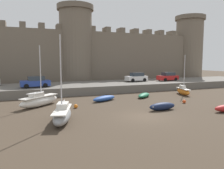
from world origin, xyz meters
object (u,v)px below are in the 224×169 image
Objects in this scene: rowboat_midflat_left at (162,106)px; mooring_buoy_mid_mud at (184,101)px; car_quay_east at (136,77)px; car_quay_centre_east at (168,77)px; sailboat_foreground_right at (62,114)px; rowboat_near_channel_left at (144,95)px; rowboat_near_channel_right at (104,98)px; mooring_buoy_near_channel at (76,106)px; sailboat_midflat_centre at (183,91)px; sailboat_foreground_left at (39,100)px; car_quay_west at (35,82)px.

mooring_buoy_mid_mud is (4.57, 2.13, -0.20)m from rowboat_midflat_left.
car_quay_centre_east is at bearing -8.85° from car_quay_east.
rowboat_midflat_left is 10.25m from sailboat_foreground_right.
car_quay_east is (16.50, 18.09, 1.34)m from sailboat_foreground_right.
rowboat_midflat_left is 5.04m from mooring_buoy_mid_mud.
car_quay_east is (4.10, 9.90, 1.68)m from rowboat_near_channel_left.
rowboat_near_channel_right is 9.00× the size of mooring_buoy_near_channel.
sailboat_foreground_right is at bearing -146.55° from rowboat_near_channel_left.
rowboat_near_channel_right is at bearing 149.67° from mooring_buoy_mid_mud.
mooring_buoy_mid_mud is at bearing 10.70° from sailboat_foreground_right.
sailboat_midflat_centre is (12.70, 0.54, 0.23)m from rowboat_near_channel_right.
rowboat_near_channel_left is 13.81m from sailboat_foreground_left.
sailboat_midflat_centre is at bearing 40.35° from rowboat_midflat_left.
sailboat_midflat_centre is at bearing -112.38° from car_quay_centre_east.
car_quay_west is at bearing 135.58° from rowboat_near_channel_right.
car_quay_centre_east is (22.78, 17.12, 1.34)m from sailboat_foreground_right.
rowboat_midflat_left is 0.44× the size of sailboat_foreground_right.
car_quay_west and car_quay_centre_east have the same top height.
mooring_buoy_mid_mud is at bearing -37.81° from car_quay_west.
rowboat_near_channel_right is 7.81m from sailboat_foreground_left.
mooring_buoy_mid_mud is 12.79m from mooring_buoy_near_channel.
mooring_buoy_near_channel is at bearing -146.47° from rowboat_near_channel_right.
mooring_buoy_near_channel is at bearing -162.01° from rowboat_near_channel_left.
rowboat_near_channel_left is 0.54× the size of sailboat_midflat_centre.
mooring_buoy_near_channel is 11.22m from car_quay_west.
sailboat_foreground_left is 16.79m from mooring_buoy_mid_mud.
sailboat_foreground_right reaches higher than mooring_buoy_mid_mud.
car_quay_west is at bearing 160.87° from sailboat_midflat_centre.
sailboat_midflat_centre is at bearing 2.46° from rowboat_near_channel_right.
car_quay_east is 18.11m from car_quay_west.
rowboat_midflat_left is 7.34× the size of mooring_buoy_mid_mud.
rowboat_midflat_left is 7.23× the size of mooring_buoy_near_channel.
sailboat_foreground_left is (-11.59, 6.64, 0.25)m from rowboat_midflat_left.
sailboat_midflat_centre is 1.39× the size of car_quay_west.
rowboat_near_channel_left is at bearing 33.45° from sailboat_foreground_right.
mooring_buoy_mid_mud is at bearing -128.58° from sailboat_midflat_centre.
rowboat_near_channel_left is at bearing -139.32° from car_quay_centre_east.
mooring_buoy_near_channel is (3.54, -2.44, -0.45)m from sailboat_foreground_left.
sailboat_foreground_right is 15.48m from car_quay_west.
car_quay_east is (1.72, 15.30, 1.79)m from mooring_buoy_mid_mud.
mooring_buoy_near_channel is 0.10× the size of car_quay_west.
car_quay_east is (17.88, 10.79, 1.33)m from sailboat_foreground_left.
sailboat_foreground_right is 1.05× the size of sailboat_foreground_left.
car_quay_east is at bearing 45.91° from rowboat_near_channel_right.
car_quay_west is 1.00× the size of car_quay_centre_east.
sailboat_foreground_right is at bearing -114.00° from mooring_buoy_near_channel.
car_quay_east is at bearing 47.63° from sailboat_foreground_right.
rowboat_near_channel_right is 12.72m from sailboat_midflat_centre.
mooring_buoy_near_channel is 19.59m from car_quay_east.
mooring_buoy_mid_mud is at bearing -119.18° from car_quay_centre_east.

